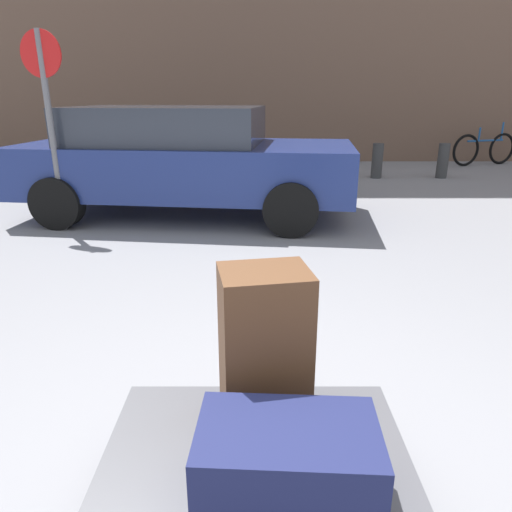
{
  "coord_description": "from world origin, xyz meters",
  "views": [
    {
      "loc": [
        -0.0,
        -1.32,
        1.57
      ],
      "look_at": [
        0.0,
        1.2,
        0.69
      ],
      "focal_mm": 32.67,
      "sensor_mm": 36.0,
      "label": 1
    }
  ],
  "objects": [
    {
      "name": "bollard_kerb_mid",
      "position": [
        3.67,
        7.91,
        0.33
      ],
      "size": [
        0.21,
        0.21,
        0.67
      ],
      "primitive_type": "cylinder",
      "color": "#383838",
      "rests_on": "ground_plane"
    },
    {
      "name": "suitcase_brown_stacked_top",
      "position": [
        0.03,
        0.23,
        0.66
      ],
      "size": [
        0.37,
        0.31,
        0.63
      ],
      "primitive_type": "cube",
      "rotation": [
        0.0,
        0.0,
        0.18
      ],
      "color": "#51331E",
      "rests_on": "luggage_cart"
    },
    {
      "name": "no_parking_sign",
      "position": [
        -2.35,
        4.18,
        1.39
      ],
      "size": [
        0.49,
        0.13,
        2.24
      ],
      "color": "slate",
      "rests_on": "ground_plane"
    },
    {
      "name": "parked_car",
      "position": [
        -0.97,
        4.91,
        0.76
      ],
      "size": [
        4.48,
        2.32,
        1.42
      ],
      "color": "navy",
      "rests_on": "ground_plane"
    },
    {
      "name": "duffel_bag_navy_rear_left",
      "position": [
        0.1,
        -0.18,
        0.48
      ],
      "size": [
        0.57,
        0.36,
        0.28
      ],
      "primitive_type": "cube",
      "rotation": [
        0.0,
        0.0,
        -0.05
      ],
      "color": "#191E47",
      "rests_on": "luggage_cart"
    },
    {
      "name": "luggage_cart",
      "position": [
        0.0,
        0.0,
        0.27
      ],
      "size": [
        1.11,
        0.88,
        0.34
      ],
      "color": "#4C4C51",
      "rests_on": "ground_plane"
    },
    {
      "name": "bollard_kerb_near",
      "position": [
        2.38,
        7.91,
        0.33
      ],
      "size": [
        0.21,
        0.21,
        0.67
      ],
      "primitive_type": "cylinder",
      "color": "#383838",
      "rests_on": "ground_plane"
    },
    {
      "name": "bicycle_leaning",
      "position": [
        5.29,
        9.66,
        0.37
      ],
      "size": [
        1.69,
        0.62,
        0.96
      ],
      "color": "black",
      "rests_on": "ground_plane"
    }
  ]
}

